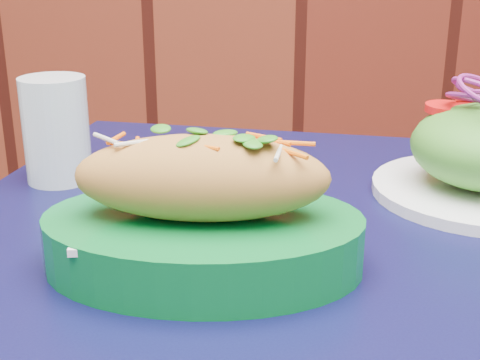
{
  "coord_description": "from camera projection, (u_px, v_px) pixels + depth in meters",
  "views": [
    {
      "loc": [
        -0.14,
        1.21,
        1.01
      ],
      "look_at": [
        -0.14,
        1.76,
        0.81
      ],
      "focal_mm": 50.0,
      "sensor_mm": 36.0,
      "label": 1
    }
  ],
  "objects": [
    {
      "name": "cafe_table",
      "position": [
        340.0,
        345.0,
        0.61
      ],
      "size": [
        0.94,
        0.94,
        0.75
      ],
      "rotation": [
        0.0,
        0.0,
        -0.19
      ],
      "color": "black",
      "rests_on": "ground"
    },
    {
      "name": "banh_mi_basket",
      "position": [
        203.0,
        216.0,
        0.55
      ],
      "size": [
        0.27,
        0.18,
        0.12
      ],
      "rotation": [
        0.0,
        0.0,
        -0.04
      ],
      "color": "#076827",
      "rests_on": "cafe_table"
    },
    {
      "name": "water_glass",
      "position": [
        56.0,
        130.0,
        0.75
      ],
      "size": [
        0.07,
        0.07,
        0.12
      ],
      "primitive_type": "cylinder",
      "color": "silver",
      "rests_on": "cafe_table"
    }
  ]
}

